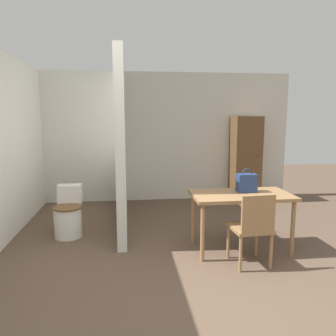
# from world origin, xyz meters

# --- Properties ---
(ground_plane) EXTENTS (16.00, 16.00, 0.00)m
(ground_plane) POSITION_xyz_m (0.00, 0.00, 0.00)
(ground_plane) COLOR brown
(wall_back) EXTENTS (5.33, 0.12, 2.50)m
(wall_back) POSITION_xyz_m (0.00, 3.86, 1.25)
(wall_back) COLOR silver
(wall_back) RESTS_ON ground_plane
(wall_left) EXTENTS (0.12, 4.80, 2.50)m
(wall_left) POSITION_xyz_m (-2.22, 1.90, 1.25)
(wall_left) COLOR silver
(wall_left) RESTS_ON ground_plane
(partition_wall) EXTENTS (0.12, 2.55, 2.50)m
(partition_wall) POSITION_xyz_m (-0.67, 2.53, 1.25)
(partition_wall) COLOR silver
(partition_wall) RESTS_ON ground_plane
(dining_table) EXTENTS (1.21, 0.66, 0.72)m
(dining_table) POSITION_xyz_m (0.80, 1.17, 0.64)
(dining_table) COLOR #997047
(dining_table) RESTS_ON ground_plane
(wooden_chair) EXTENTS (0.44, 0.44, 0.84)m
(wooden_chair) POSITION_xyz_m (0.77, 0.71, 0.46)
(wooden_chair) COLOR #997047
(wooden_chair) RESTS_ON ground_plane
(toilet) EXTENTS (0.40, 0.55, 0.69)m
(toilet) POSITION_xyz_m (-1.41, 1.95, 0.29)
(toilet) COLOR white
(toilet) RESTS_ON ground_plane
(handbag) EXTENTS (0.23, 0.15, 0.30)m
(handbag) POSITION_xyz_m (0.89, 1.26, 0.84)
(handbag) COLOR navy
(handbag) RESTS_ON dining_table
(wooden_cabinet) EXTENTS (0.52, 0.49, 1.66)m
(wooden_cabinet) POSITION_xyz_m (1.73, 3.55, 0.83)
(wooden_cabinet) COLOR brown
(wooden_cabinet) RESTS_ON ground_plane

